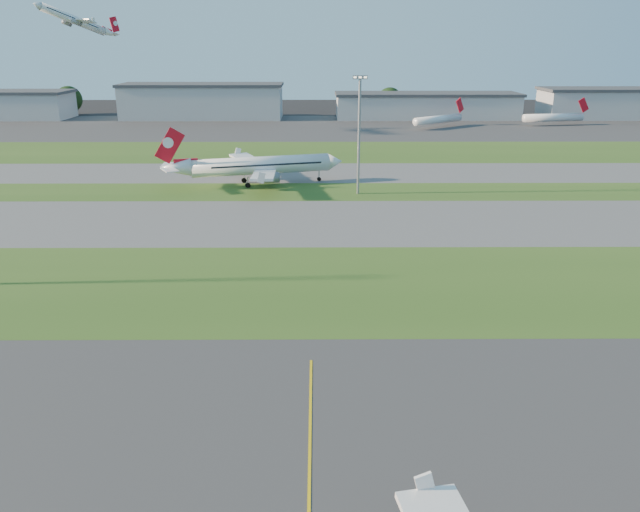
{
  "coord_description": "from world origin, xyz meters",
  "views": [
    {
      "loc": [
        5.59,
        -29.78,
        32.54
      ],
      "look_at": [
        6.04,
        44.42,
        7.0
      ],
      "focal_mm": 35.0,
      "sensor_mm": 36.0,
      "label": 1
    }
  ],
  "objects_px": {
    "mini_jet_near": "(438,119)",
    "light_mast_centre": "(359,128)",
    "airliner_taxiing": "(260,166)",
    "mini_jet_far": "(554,117)"
  },
  "relations": [
    {
      "from": "mini_jet_near",
      "to": "light_mast_centre",
      "type": "relative_size",
      "value": 0.91
    },
    {
      "from": "airliner_taxiing",
      "to": "light_mast_centre",
      "type": "relative_size",
      "value": 1.56
    },
    {
      "from": "mini_jet_near",
      "to": "light_mast_centre",
      "type": "distance_m",
      "value": 121.73
    },
    {
      "from": "airliner_taxiing",
      "to": "mini_jet_near",
      "type": "relative_size",
      "value": 1.71
    },
    {
      "from": "airliner_taxiing",
      "to": "mini_jet_near",
      "type": "xyz_separation_m",
      "value": [
        62.32,
        104.7,
        -1.22
      ]
    },
    {
      "from": "airliner_taxiing",
      "to": "mini_jet_near",
      "type": "bearing_deg",
      "value": -136.06
    },
    {
      "from": "mini_jet_far",
      "to": "light_mast_centre",
      "type": "relative_size",
      "value": 1.1
    },
    {
      "from": "airliner_taxiing",
      "to": "mini_jet_far",
      "type": "relative_size",
      "value": 1.41
    },
    {
      "from": "mini_jet_near",
      "to": "mini_jet_far",
      "type": "bearing_deg",
      "value": -30.6
    },
    {
      "from": "airliner_taxiing",
      "to": "light_mast_centre",
      "type": "distance_m",
      "value": 27.01
    }
  ]
}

